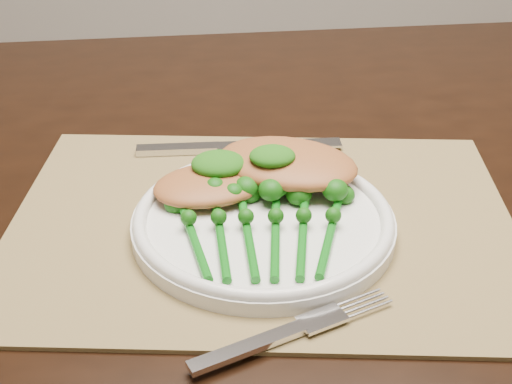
{
  "coord_description": "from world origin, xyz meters",
  "views": [
    {
      "loc": [
        -0.25,
        -0.78,
        1.14
      ],
      "look_at": [
        -0.23,
        -0.19,
        0.78
      ],
      "focal_mm": 50.0,
      "sensor_mm": 36.0,
      "label": 1
    }
  ],
  "objects_px": {
    "chicken_fillet_left": "(211,184)",
    "dinner_plate": "(263,221)",
    "placemat": "(262,223)",
    "broccolini_bundle": "(262,236)"
  },
  "relations": [
    {
      "from": "chicken_fillet_left",
      "to": "dinner_plate",
      "type": "bearing_deg",
      "value": -57.37
    },
    {
      "from": "dinner_plate",
      "to": "placemat",
      "type": "bearing_deg",
      "value": 91.49
    },
    {
      "from": "placemat",
      "to": "dinner_plate",
      "type": "relative_size",
      "value": 1.96
    },
    {
      "from": "placemat",
      "to": "broccolini_bundle",
      "type": "relative_size",
      "value": 2.98
    },
    {
      "from": "chicken_fillet_left",
      "to": "broccolini_bundle",
      "type": "distance_m",
      "value": 0.09
    },
    {
      "from": "chicken_fillet_left",
      "to": "placemat",
      "type": "bearing_deg",
      "value": -45.0
    },
    {
      "from": "chicken_fillet_left",
      "to": "broccolini_bundle",
      "type": "relative_size",
      "value": 0.7
    },
    {
      "from": "placemat",
      "to": "dinner_plate",
      "type": "height_order",
      "value": "dinner_plate"
    },
    {
      "from": "placemat",
      "to": "dinner_plate",
      "type": "distance_m",
      "value": 0.02
    },
    {
      "from": "dinner_plate",
      "to": "chicken_fillet_left",
      "type": "bearing_deg",
      "value": 139.17
    }
  ]
}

